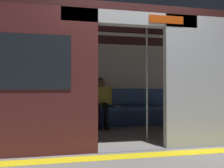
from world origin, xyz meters
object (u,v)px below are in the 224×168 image
Objects in this scene: grab_pole_door at (97,82)px; book at (117,106)px; bench_seat at (106,112)px; person_seated at (101,98)px; grab_pole_far at (147,83)px; handbag at (84,104)px; train_car at (111,62)px.

book is at bearing -113.63° from grab_pole_door.
bench_seat is 0.31m from book.
person_seated is 1.69m from grab_pole_far.
bench_seat is 0.36m from person_seated.
grab_pole_door is at bearing 60.00° from book.
handbag is (0.41, -0.12, -0.13)m from person_seated.
train_car is 0.91m from grab_pole_far.
person_seated is 1.68m from grab_pole_door.
person_seated is at bearing -86.04° from train_car.
grab_pole_far is (-0.19, 1.63, 0.55)m from book.
grab_pole_far is at bearing 111.62° from person_seated.
book is at bearing -167.67° from person_seated.
person_seated is at bearing -68.38° from grab_pole_far.
train_car reaches higher than grab_pole_far.
book is at bearing -171.83° from bench_seat.
handbag is (0.55, -0.07, 0.20)m from bench_seat.
grab_pole_door reaches higher than book.
train_car is at bearing 113.82° from handbag.
train_car is at bearing 64.92° from book.
grab_pole_door is at bearing 4.53° from grab_pole_far.
book is (-0.83, 0.03, -0.07)m from handbag.
person_seated is at bearing 20.06° from bench_seat.
bench_seat is 1.79m from grab_pole_far.
grab_pole_door is at bearing 59.35° from train_car.
grab_pole_far is (-0.61, 1.54, 0.35)m from person_seated.
train_car is 1.49m from handbag.
bench_seat is 1.86m from grab_pole_door.
handbag is at bearing -66.18° from train_car.
grab_pole_far reaches higher than handbag.
train_car is 29.09× the size of book.
person_seated is 0.58× the size of grab_pole_door.
handbag is 2.01m from grab_pole_far.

